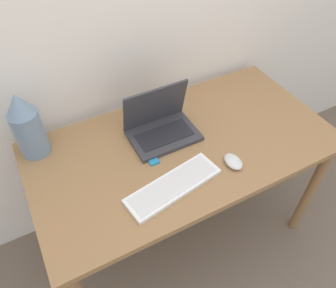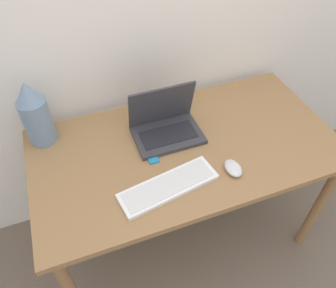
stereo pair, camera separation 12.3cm
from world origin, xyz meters
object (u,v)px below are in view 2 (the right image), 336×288
(laptop, at_px, (165,124))
(mp3_player, at_px, (153,159))
(mouse, at_px, (233,168))
(vase, at_px, (35,114))
(keyboard, at_px, (168,186))

(laptop, relative_size, mp3_player, 5.96)
(mouse, xyz_separation_m, vase, (-0.72, 0.47, 0.14))
(laptop, xyz_separation_m, keyboard, (-0.10, -0.30, -0.04))
(keyboard, xyz_separation_m, mp3_player, (-0.01, 0.16, -0.01))
(mouse, bearing_deg, vase, 146.86)
(laptop, height_order, mouse, laptop)
(keyboard, xyz_separation_m, mouse, (0.28, -0.01, 0.01))
(vase, bearing_deg, mouse, -33.14)
(keyboard, bearing_deg, vase, 133.59)
(laptop, relative_size, keyboard, 0.73)
(laptop, bearing_deg, vase, 163.91)
(mouse, xyz_separation_m, mp3_player, (-0.29, 0.18, -0.01))
(vase, height_order, mp3_player, vase)
(mp3_player, bearing_deg, keyboard, -86.58)
(keyboard, bearing_deg, mouse, -2.32)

